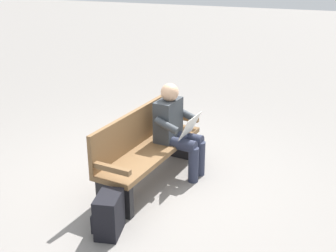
% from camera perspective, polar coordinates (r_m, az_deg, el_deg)
% --- Properties ---
extents(ground_plane, '(40.00, 40.00, 0.00)m').
position_cam_1_polar(ground_plane, '(5.39, -2.17, -7.35)').
color(ground_plane, gray).
extents(bench_near, '(1.84, 0.66, 0.90)m').
position_cam_1_polar(bench_near, '(5.22, -2.92, -2.75)').
color(bench_near, brown).
rests_on(bench_near, ground).
extents(person_seated, '(0.60, 0.60, 1.18)m').
position_cam_1_polar(person_seated, '(5.33, 1.10, -0.20)').
color(person_seated, '#33383D').
rests_on(person_seated, ground).
extents(backpack, '(0.40, 0.32, 0.43)m').
position_cam_1_polar(backpack, '(4.41, -7.87, -11.52)').
color(backpack, black).
rests_on(backpack, ground).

